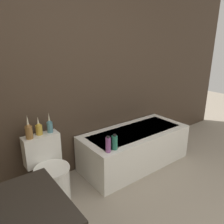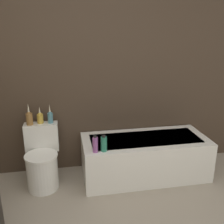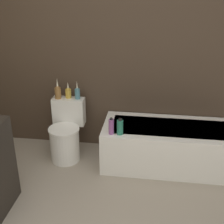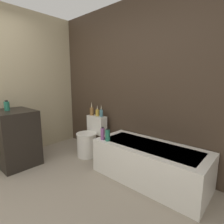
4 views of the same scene
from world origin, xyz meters
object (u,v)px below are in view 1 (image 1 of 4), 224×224
(vase_silver, at_px, (39,128))
(shampoo_bottle_tall, at_px, (108,145))
(vase_gold, at_px, (29,131))
(shampoo_bottle_short, at_px, (115,142))
(toilet, at_px, (50,175))
(vase_bronze, at_px, (50,126))
(bathtub, at_px, (135,147))

(vase_silver, relative_size, shampoo_bottle_tall, 1.07)
(vase_gold, relative_size, vase_silver, 1.27)
(vase_gold, bearing_deg, shampoo_bottle_short, -27.24)
(toilet, bearing_deg, vase_bronze, 58.24)
(bathtub, bearing_deg, vase_bronze, 170.18)
(toilet, distance_m, shampoo_bottle_short, 0.78)
(vase_bronze, bearing_deg, shampoo_bottle_short, -37.49)
(bathtub, xyz_separation_m, shampoo_bottle_tall, (-0.64, -0.25, 0.33))
(vase_bronze, relative_size, shampoo_bottle_short, 1.25)
(vase_bronze, bearing_deg, vase_gold, -174.38)
(vase_silver, bearing_deg, shampoo_bottle_short, -33.36)
(bathtub, distance_m, vase_gold, 1.46)
(toilet, distance_m, vase_silver, 0.51)
(vase_gold, distance_m, shampoo_bottle_short, 0.93)
(vase_gold, xyz_separation_m, vase_bronze, (0.23, 0.02, -0.01))
(shampoo_bottle_tall, bearing_deg, toilet, 156.75)
(bathtub, distance_m, vase_silver, 1.35)
(vase_silver, relative_size, shampoo_bottle_short, 1.11)
(bathtub, height_order, shampoo_bottle_tall, shampoo_bottle_tall)
(vase_silver, bearing_deg, vase_gold, -161.96)
(vase_bronze, distance_m, shampoo_bottle_tall, 0.68)
(toilet, height_order, shampoo_bottle_short, toilet)
(bathtub, relative_size, shampoo_bottle_tall, 8.01)
(toilet, distance_m, vase_gold, 0.53)
(vase_silver, distance_m, shampoo_bottle_short, 0.84)
(shampoo_bottle_short, bearing_deg, toilet, 160.16)
(bathtub, distance_m, toilet, 1.23)
(vase_gold, distance_m, vase_bronze, 0.23)
(vase_gold, xyz_separation_m, vase_silver, (0.12, 0.04, -0.02))
(vase_silver, bearing_deg, bathtub, -9.58)
(bathtub, height_order, vase_bronze, vase_bronze)
(bathtub, distance_m, vase_bronze, 1.25)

